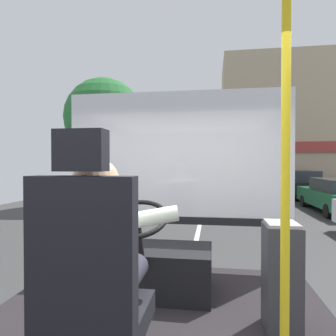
{
  "coord_description": "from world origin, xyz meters",
  "views": [
    {
      "loc": [
        0.4,
        -1.68,
        1.87
      ],
      "look_at": [
        -0.11,
        1.65,
        1.81
      ],
      "focal_mm": 31.87,
      "sensor_mm": 36.0,
      "label": 1
    }
  ],
  "objects_px": {
    "handrail_pole": "(285,197)",
    "bus_driver": "(100,251)",
    "driver_seat": "(91,292)",
    "steering_console": "(149,268)",
    "fare_box": "(281,277)",
    "parked_car_blue": "(275,180)",
    "parked_car_black": "(298,184)"
  },
  "relations": [
    {
      "from": "handrail_pole",
      "to": "bus_driver",
      "type": "bearing_deg",
      "value": -174.23
    },
    {
      "from": "driver_seat",
      "to": "steering_console",
      "type": "xyz_separation_m",
      "value": [
        0.0,
        1.25,
        -0.32
      ]
    },
    {
      "from": "driver_seat",
      "to": "fare_box",
      "type": "relative_size",
      "value": 1.74
    },
    {
      "from": "steering_console",
      "to": "fare_box",
      "type": "xyz_separation_m",
      "value": [
        1.03,
        -0.44,
        0.15
      ]
    },
    {
      "from": "steering_console",
      "to": "fare_box",
      "type": "height_order",
      "value": "steering_console"
    },
    {
      "from": "handrail_pole",
      "to": "steering_console",
      "type": "bearing_deg",
      "value": 131.14
    },
    {
      "from": "fare_box",
      "to": "parked_car_blue",
      "type": "distance_m",
      "value": 19.54
    },
    {
      "from": "driver_seat",
      "to": "parked_car_black",
      "type": "relative_size",
      "value": 0.32
    },
    {
      "from": "parked_car_black",
      "to": "parked_car_blue",
      "type": "bearing_deg",
      "value": 94.08
    },
    {
      "from": "bus_driver",
      "to": "steering_console",
      "type": "bearing_deg",
      "value": 90.0
    },
    {
      "from": "fare_box",
      "to": "parked_car_black",
      "type": "distance_m",
      "value": 15.3
    },
    {
      "from": "driver_seat",
      "to": "parked_car_black",
      "type": "bearing_deg",
      "value": 71.96
    },
    {
      "from": "fare_box",
      "to": "parked_car_blue",
      "type": "bearing_deg",
      "value": 79.01
    },
    {
      "from": "driver_seat",
      "to": "handrail_pole",
      "type": "height_order",
      "value": "handrail_pole"
    },
    {
      "from": "fare_box",
      "to": "parked_car_black",
      "type": "xyz_separation_m",
      "value": [
        4.04,
        14.75,
        -0.34
      ]
    },
    {
      "from": "steering_console",
      "to": "parked_car_black",
      "type": "relative_size",
      "value": 0.27
    },
    {
      "from": "bus_driver",
      "to": "steering_console",
      "type": "xyz_separation_m",
      "value": [
        0.0,
        1.13,
        -0.48
      ]
    },
    {
      "from": "driver_seat",
      "to": "bus_driver",
      "type": "bearing_deg",
      "value": 90.0
    },
    {
      "from": "fare_box",
      "to": "driver_seat",
      "type": "bearing_deg",
      "value": -141.95
    },
    {
      "from": "handrail_pole",
      "to": "parked_car_blue",
      "type": "relative_size",
      "value": 0.49
    },
    {
      "from": "steering_console",
      "to": "driver_seat",
      "type": "bearing_deg",
      "value": -90.0
    },
    {
      "from": "handrail_pole",
      "to": "fare_box",
      "type": "relative_size",
      "value": 2.64
    },
    {
      "from": "fare_box",
      "to": "parked_car_black",
      "type": "height_order",
      "value": "fare_box"
    },
    {
      "from": "parked_car_blue",
      "to": "bus_driver",
      "type": "bearing_deg",
      "value": -103.44
    },
    {
      "from": "driver_seat",
      "to": "handrail_pole",
      "type": "bearing_deg",
      "value": 12.71
    },
    {
      "from": "parked_car_blue",
      "to": "handrail_pole",
      "type": "bearing_deg",
      "value": -100.98
    },
    {
      "from": "steering_console",
      "to": "parked_car_black",
      "type": "xyz_separation_m",
      "value": [
        5.06,
        14.3,
        -0.19
      ]
    },
    {
      "from": "bus_driver",
      "to": "fare_box",
      "type": "bearing_deg",
      "value": 33.91
    },
    {
      "from": "handrail_pole",
      "to": "parked_car_blue",
      "type": "distance_m",
      "value": 20.16
    },
    {
      "from": "bus_driver",
      "to": "steering_console",
      "type": "relative_size",
      "value": 0.69
    },
    {
      "from": "driver_seat",
      "to": "fare_box",
      "type": "distance_m",
      "value": 1.31
    },
    {
      "from": "handrail_pole",
      "to": "parked_car_black",
      "type": "relative_size",
      "value": 0.48
    }
  ]
}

